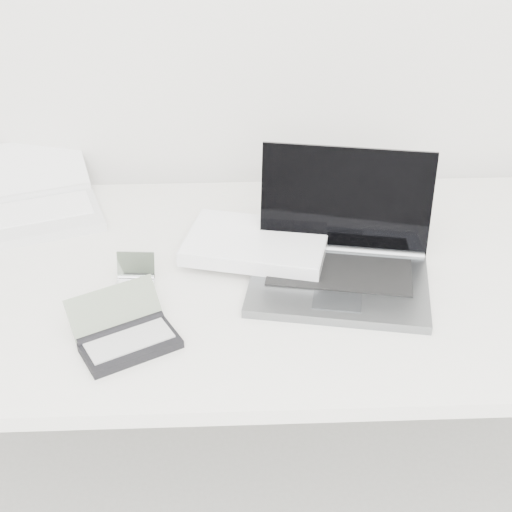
{
  "coord_description": "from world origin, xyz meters",
  "views": [
    {
      "loc": [
        -0.08,
        0.34,
        1.54
      ],
      "look_at": [
        -0.03,
        1.51,
        0.79
      ],
      "focal_mm": 50.0,
      "sensor_mm": 36.0,
      "label": 1
    }
  ],
  "objects_px": {
    "desk": "(270,288)",
    "laptop_large": "(304,253)",
    "palmtop_charcoal": "(126,336)",
    "netbook_open_white": "(34,203)"
  },
  "relations": [
    {
      "from": "desk",
      "to": "netbook_open_white",
      "type": "distance_m",
      "value": 0.6
    },
    {
      "from": "desk",
      "to": "laptop_large",
      "type": "bearing_deg",
      "value": 1.89
    },
    {
      "from": "netbook_open_white",
      "to": "palmtop_charcoal",
      "type": "relative_size",
      "value": 2.02
    },
    {
      "from": "desk",
      "to": "netbook_open_white",
      "type": "height_order",
      "value": "netbook_open_white"
    },
    {
      "from": "palmtop_charcoal",
      "to": "netbook_open_white",
      "type": "bearing_deg",
      "value": 90.44
    },
    {
      "from": "desk",
      "to": "laptop_large",
      "type": "distance_m",
      "value": 0.11
    },
    {
      "from": "laptop_large",
      "to": "palmtop_charcoal",
      "type": "distance_m",
      "value": 0.41
    },
    {
      "from": "laptop_large",
      "to": "palmtop_charcoal",
      "type": "bearing_deg",
      "value": -135.34
    },
    {
      "from": "desk",
      "to": "laptop_large",
      "type": "relative_size",
      "value": 3.08
    },
    {
      "from": "desk",
      "to": "laptop_large",
      "type": "xyz_separation_m",
      "value": [
        0.07,
        0.0,
        0.08
      ]
    }
  ]
}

